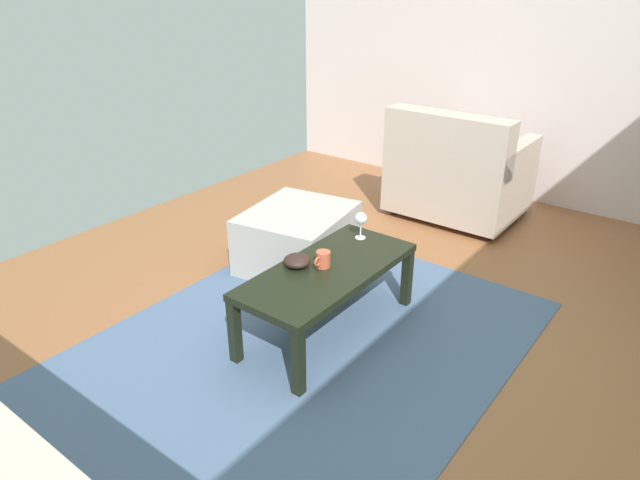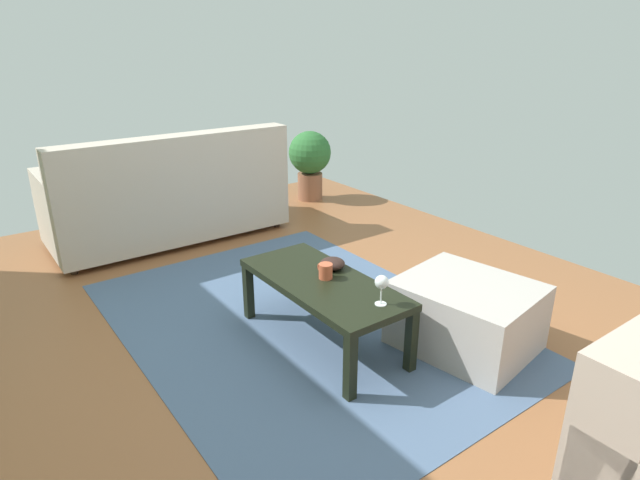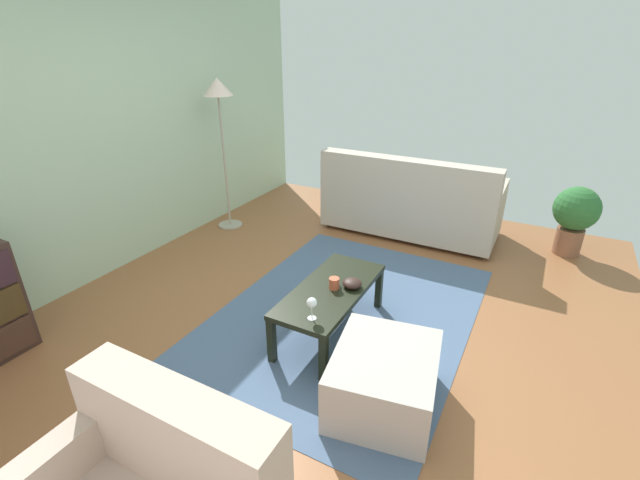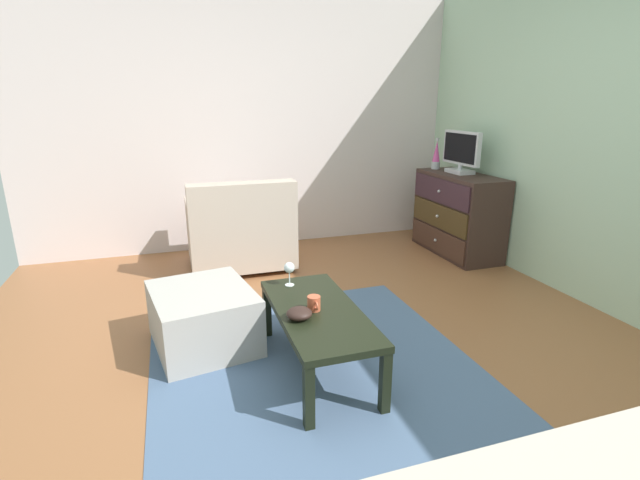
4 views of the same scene
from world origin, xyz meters
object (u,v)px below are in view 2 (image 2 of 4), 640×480
coffee_table (323,288)px  mug (325,271)px  couch_large (170,198)px  potted_plant (310,159)px  ottoman (466,315)px  bowl_decorative (332,263)px  wine_glass (382,283)px

coffee_table → mug: 0.10m
couch_large → potted_plant: (0.27, -1.63, 0.08)m
ottoman → potted_plant: potted_plant is taller
couch_large → potted_plant: bearing=-80.7°
couch_large → potted_plant: size_ratio=2.65×
mug → bowl_decorative: 0.13m
bowl_decorative → potted_plant: potted_plant is taller
wine_glass → potted_plant: bearing=-28.7°
coffee_table → ottoman: coffee_table is taller
wine_glass → mug: wine_glass is taller
potted_plant → wine_glass: bearing=151.3°
coffee_table → couch_large: bearing=1.6°
potted_plant → ottoman: bearing=161.6°
coffee_table → wine_glass: bearing=-170.7°
wine_glass → mug: bearing=5.6°
mug → couch_large: size_ratio=0.06×
bowl_decorative → couch_large: size_ratio=0.07×
ottoman → coffee_table: bearing=51.0°
coffee_table → mug: bearing=-66.5°
coffee_table → potted_plant: (2.36, -1.57, 0.10)m
mug → couch_large: (2.08, 0.08, -0.08)m
bowl_decorative → coffee_table: bearing=123.3°
wine_glass → mug: size_ratio=1.38×
couch_large → mug: bearing=-177.7°
mug → potted_plant: potted_plant is taller
couch_large → potted_plant: couch_large is taller
wine_glass → potted_plant: potted_plant is taller
mug → coffee_table: bearing=113.5°
couch_large → ottoman: couch_large is taller
coffee_table → couch_large: size_ratio=0.55×
wine_glass → ottoman: bearing=-100.5°
coffee_table → ottoman: 0.81m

